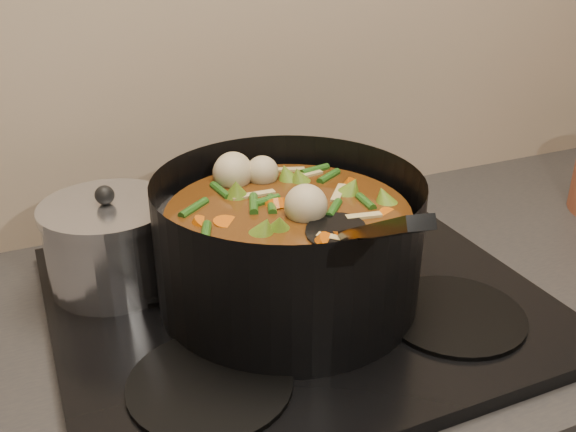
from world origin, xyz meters
name	(u,v)px	position (x,y,z in m)	size (l,w,h in m)	color
stovetop	(295,299)	(0.00, 1.93, 0.92)	(0.62, 0.54, 0.03)	black
stockpot	(288,245)	(-0.01, 1.93, 1.01)	(0.44, 0.52, 0.25)	black
saucepan	(111,244)	(-0.21, 2.06, 0.99)	(0.18, 0.18, 0.14)	silver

